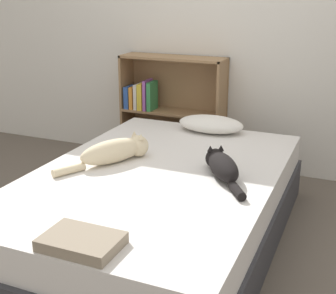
{
  "coord_description": "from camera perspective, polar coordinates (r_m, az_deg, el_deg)",
  "views": [
    {
      "loc": [
        1.05,
        -2.3,
        1.47
      ],
      "look_at": [
        0.0,
        0.16,
        0.55
      ],
      "focal_mm": 50.0,
      "sensor_mm": 36.0,
      "label": 1
    }
  ],
  "objects": [
    {
      "name": "pillow",
      "position": [
        3.46,
        5.24,
        2.81
      ],
      "size": [
        0.49,
        0.28,
        0.12
      ],
      "color": "white",
      "rests_on": "bed"
    },
    {
      "name": "cat_light",
      "position": [
        2.87,
        -6.26,
        -0.45
      ],
      "size": [
        0.37,
        0.59,
        0.16
      ],
      "rotation": [
        0.0,
        0.0,
        1.07
      ],
      "color": "beige",
      "rests_on": "bed"
    },
    {
      "name": "blanket_fold",
      "position": [
        1.99,
        -10.49,
        -11.28
      ],
      "size": [
        0.32,
        0.22,
        0.05
      ],
      "color": "gray",
      "rests_on": "bed"
    },
    {
      "name": "bed",
      "position": [
        2.82,
        -1.26,
        -7.33
      ],
      "size": [
        1.38,
        2.09,
        0.45
      ],
      "color": "#333338",
      "rests_on": "ground_plane"
    },
    {
      "name": "wall_back",
      "position": [
        3.89,
        7.7,
        15.48
      ],
      "size": [
        8.0,
        0.06,
        2.5
      ],
      "color": "silver",
      "rests_on": "ground_plane"
    },
    {
      "name": "cat_dark",
      "position": [
        2.65,
        6.6,
        -2.29
      ],
      "size": [
        0.36,
        0.47,
        0.14
      ],
      "rotation": [
        0.0,
        0.0,
        2.16
      ],
      "color": "black",
      "rests_on": "bed"
    },
    {
      "name": "ground_plane",
      "position": [
        2.92,
        -1.23,
        -11.27
      ],
      "size": [
        8.0,
        8.0,
        0.0
      ],
      "primitive_type": "plane",
      "color": "brown"
    },
    {
      "name": "bookshelf",
      "position": [
        4.03,
        0.23,
        4.75
      ],
      "size": [
        0.89,
        0.26,
        0.93
      ],
      "color": "#8E6B47",
      "rests_on": "ground_plane"
    }
  ]
}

